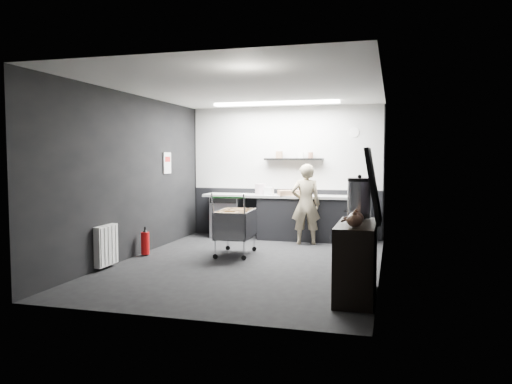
# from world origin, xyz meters

# --- Properties ---
(floor) EXTENTS (5.50, 5.50, 0.00)m
(floor) POSITION_xyz_m (0.00, 0.00, 0.00)
(floor) COLOR black
(floor) RESTS_ON ground
(ceiling) EXTENTS (5.50, 5.50, 0.00)m
(ceiling) POSITION_xyz_m (0.00, 0.00, 2.70)
(ceiling) COLOR silver
(ceiling) RESTS_ON wall_back
(wall_back) EXTENTS (5.50, 0.00, 5.50)m
(wall_back) POSITION_xyz_m (0.00, 2.75, 1.35)
(wall_back) COLOR black
(wall_back) RESTS_ON floor
(wall_front) EXTENTS (5.50, 0.00, 5.50)m
(wall_front) POSITION_xyz_m (0.00, -2.75, 1.35)
(wall_front) COLOR black
(wall_front) RESTS_ON floor
(wall_left) EXTENTS (0.00, 5.50, 5.50)m
(wall_left) POSITION_xyz_m (-2.00, 0.00, 1.35)
(wall_left) COLOR black
(wall_left) RESTS_ON floor
(wall_right) EXTENTS (0.00, 5.50, 5.50)m
(wall_right) POSITION_xyz_m (2.00, 0.00, 1.35)
(wall_right) COLOR black
(wall_right) RESTS_ON floor
(kitchen_wall_panel) EXTENTS (3.95, 0.02, 1.70)m
(kitchen_wall_panel) POSITION_xyz_m (0.00, 2.73, 1.85)
(kitchen_wall_panel) COLOR silver
(kitchen_wall_panel) RESTS_ON wall_back
(dado_panel) EXTENTS (3.95, 0.02, 1.00)m
(dado_panel) POSITION_xyz_m (0.00, 2.73, 0.50)
(dado_panel) COLOR black
(dado_panel) RESTS_ON wall_back
(floating_shelf) EXTENTS (1.20, 0.22, 0.04)m
(floating_shelf) POSITION_xyz_m (0.20, 2.62, 1.62)
(floating_shelf) COLOR black
(floating_shelf) RESTS_ON wall_back
(wall_clock) EXTENTS (0.20, 0.03, 0.20)m
(wall_clock) POSITION_xyz_m (1.40, 2.72, 2.15)
(wall_clock) COLOR white
(wall_clock) RESTS_ON wall_back
(poster) EXTENTS (0.02, 0.30, 0.40)m
(poster) POSITION_xyz_m (-1.98, 1.30, 1.55)
(poster) COLOR white
(poster) RESTS_ON wall_left
(poster_red_band) EXTENTS (0.02, 0.22, 0.10)m
(poster_red_band) POSITION_xyz_m (-1.98, 1.30, 1.62)
(poster_red_band) COLOR red
(poster_red_band) RESTS_ON poster
(radiator) EXTENTS (0.10, 0.50, 0.60)m
(radiator) POSITION_xyz_m (-1.94, -0.90, 0.35)
(radiator) COLOR white
(radiator) RESTS_ON wall_left
(ceiling_strip) EXTENTS (2.40, 0.20, 0.04)m
(ceiling_strip) POSITION_xyz_m (0.00, 1.85, 2.67)
(ceiling_strip) COLOR white
(ceiling_strip) RESTS_ON ceiling
(prep_counter) EXTENTS (3.20, 0.61, 0.90)m
(prep_counter) POSITION_xyz_m (0.14, 2.42, 0.46)
(prep_counter) COLOR black
(prep_counter) RESTS_ON floor
(person) EXTENTS (0.63, 0.49, 1.53)m
(person) POSITION_xyz_m (0.57, 1.97, 0.77)
(person) COLOR beige
(person) RESTS_ON floor
(shopping_cart) EXTENTS (0.61, 0.97, 1.04)m
(shopping_cart) POSITION_xyz_m (-0.40, 0.60, 0.49)
(shopping_cart) COLOR silver
(shopping_cart) RESTS_ON floor
(sideboard) EXTENTS (0.51, 1.18, 1.77)m
(sideboard) POSITION_xyz_m (1.77, -1.44, 0.56)
(sideboard) COLOR black
(sideboard) RESTS_ON floor
(fire_extinguisher) EXTENTS (0.14, 0.14, 0.47)m
(fire_extinguisher) POSITION_xyz_m (-1.85, 0.14, 0.23)
(fire_extinguisher) COLOR red
(fire_extinguisher) RESTS_ON floor
(cardboard_box) EXTENTS (0.60, 0.53, 0.10)m
(cardboard_box) POSITION_xyz_m (0.20, 2.37, 0.95)
(cardboard_box) COLOR #8D684B
(cardboard_box) RESTS_ON prep_counter
(pink_tub) EXTENTS (0.22, 0.22, 0.22)m
(pink_tub) POSITION_xyz_m (-0.44, 2.42, 1.01)
(pink_tub) COLOR beige
(pink_tub) RESTS_ON prep_counter
(white_container) EXTENTS (0.19, 0.15, 0.15)m
(white_container) POSITION_xyz_m (-0.26, 2.37, 0.98)
(white_container) COLOR white
(white_container) RESTS_ON prep_counter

